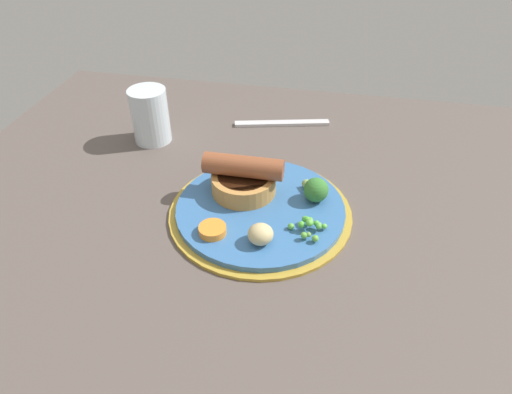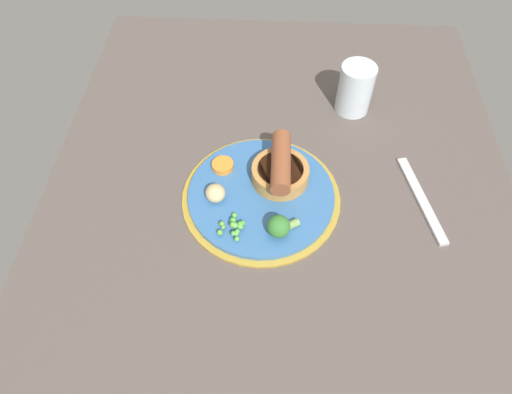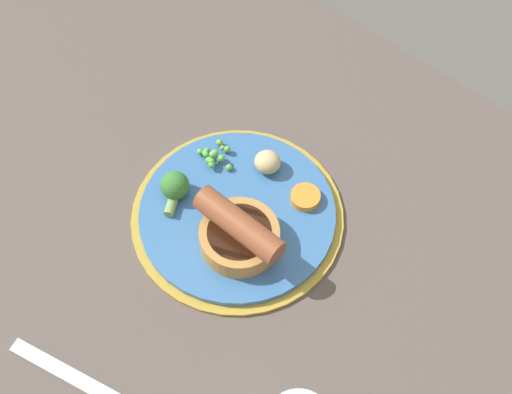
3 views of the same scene
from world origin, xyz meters
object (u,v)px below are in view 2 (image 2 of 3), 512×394
Objects in this scene: sausage_pudding at (279,170)px; broccoli_floret_far at (279,226)px; fork at (421,199)px; dinner_plate at (261,196)px; potato_chunk_0 at (215,193)px; carrot_slice_0 at (223,165)px; drinking_glass at (355,89)px; pea_pile at (234,226)px.

sausage_pudding is 10.62cm from broccoli_floret_far.
dinner_plate is at bearing 78.39° from fork.
dinner_plate is at bearing -78.88° from potato_chunk_0.
sausage_pudding reaches higher than dinner_plate.
potato_chunk_0 is at bearing 175.99° from carrot_slice_0.
drinking_glass reaches higher than fork.
carrot_slice_0 is at bearing 69.16° from fork.
sausage_pudding is 11.14cm from potato_chunk_0.
fork is at bearing -95.36° from sausage_pudding.
pea_pile is 1.55× the size of potato_chunk_0.
carrot_slice_0 is (12.56, 2.99, -0.46)cm from pea_pile.
dinner_plate is 8.71cm from carrot_slice_0.
sausage_pudding is at bearing -65.68° from potato_chunk_0.
sausage_pudding is at bearing 71.17° from fork.
carrot_slice_0 is 33.87cm from fork.
dinner_plate is at bearing -126.94° from carrot_slice_0.
sausage_pudding is 3.14× the size of carrot_slice_0.
sausage_pudding is (3.13, -2.77, 3.22)cm from dinner_plate.
pea_pile is 12.92cm from carrot_slice_0.
pea_pile is 31.79cm from fork.
pea_pile is at bearing -30.48° from broccoli_floret_far.
fork is at bearing 169.97° from broccoli_floret_far.
drinking_glass is at bearing -44.43° from potato_chunk_0.
pea_pile is 0.29× the size of fork.
drinking_glass reaches higher than pea_pile.
broccoli_floret_far is (-10.60, -0.33, -0.68)cm from sausage_pudding.
potato_chunk_0 is at bearing 114.00° from sausage_pudding.
pea_pile is at bearing 152.28° from dinner_plate.
broccoli_floret_far is 16.15cm from carrot_slice_0.
drinking_glass is at bearing -35.17° from sausage_pudding.
fork is (-4.15, -33.58, -1.64)cm from carrot_slice_0.
potato_chunk_0 is (6.03, 10.44, -0.32)cm from broccoli_floret_far.
pea_pile is 7.03cm from broccoli_floret_far.
broccoli_floret_far is 1.56× the size of potato_chunk_0.
carrot_slice_0 is (2.04, 9.65, -1.84)cm from sausage_pudding.
pea_pile is at bearing -149.85° from potato_chunk_0.
broccoli_floret_far is 0.54× the size of drinking_glass.
fork is at bearing -97.05° from carrot_slice_0.
carrot_slice_0 is at bearing -4.01° from potato_chunk_0.
fork is at bearing -155.27° from drinking_glass.
carrot_slice_0 reaches higher than fork.
drinking_glass is (17.80, -23.47, 2.90)cm from carrot_slice_0.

